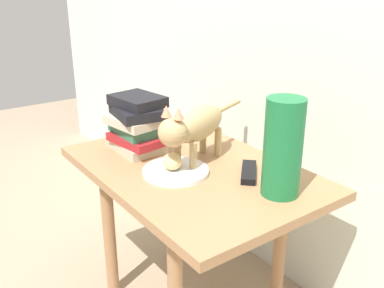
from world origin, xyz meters
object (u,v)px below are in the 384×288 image
at_px(candle_jar, 184,126).
at_px(tv_remote, 249,172).
at_px(green_vase, 283,148).
at_px(plate, 176,171).
at_px(cat, 194,126).
at_px(side_table, 192,187).
at_px(bread_roll, 173,162).
at_px(book_stack, 137,124).

xyz_separation_m(candle_jar, tv_remote, (0.42, -0.05, -0.03)).
xyz_separation_m(green_vase, tv_remote, (-0.14, 0.01, -0.13)).
xyz_separation_m(plate, cat, (-0.03, 0.09, 0.13)).
distance_m(side_table, bread_roll, 0.14).
height_order(plate, green_vase, green_vase).
height_order(cat, green_vase, green_vase).
bearing_deg(cat, green_vase, 12.94).
bearing_deg(tv_remote, candle_jar, -141.77).
xyz_separation_m(plate, tv_remote, (0.15, 0.18, 0.00)).
height_order(side_table, bread_roll, bread_roll).
relative_size(book_stack, candle_jar, 2.60).
bearing_deg(bread_roll, side_table, 93.39).
height_order(bread_roll, candle_jar, candle_jar).
bearing_deg(cat, candle_jar, 151.69).
relative_size(green_vase, candle_jar, 3.31).
distance_m(side_table, tv_remote, 0.21).
xyz_separation_m(side_table, bread_roll, (0.00, -0.08, 0.11)).
bearing_deg(candle_jar, green_vase, -6.21).
relative_size(bread_roll, tv_remote, 0.53).
height_order(cat, book_stack, cat).
relative_size(green_vase, tv_remote, 1.88).
relative_size(side_table, book_stack, 3.82).
distance_m(book_stack, candle_jar, 0.23).
distance_m(bread_roll, cat, 0.14).
bearing_deg(tv_remote, book_stack, -110.87).
bearing_deg(tv_remote, cat, -108.66).
bearing_deg(side_table, green_vase, 17.31).
bearing_deg(book_stack, tv_remote, 24.46).
distance_m(bread_roll, book_stack, 0.24).
bearing_deg(candle_jar, bread_roll, -40.78).
distance_m(plate, bread_roll, 0.03).
distance_m(side_table, cat, 0.21).
relative_size(candle_jar, tv_remote, 0.57).
xyz_separation_m(side_table, tv_remote, (0.16, 0.11, 0.08)).
bearing_deg(book_stack, side_table, 16.74).
distance_m(side_table, plate, 0.11).
distance_m(cat, tv_remote, 0.23).
xyz_separation_m(plate, green_vase, (0.29, 0.16, 0.13)).
bearing_deg(plate, bread_roll, -135.97).
bearing_deg(green_vase, bread_roll, -150.10).
bearing_deg(plate, book_stack, 179.85).
height_order(green_vase, candle_jar, green_vase).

